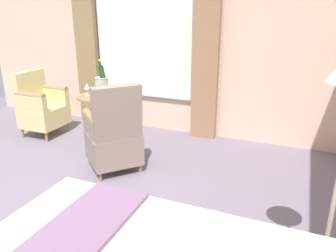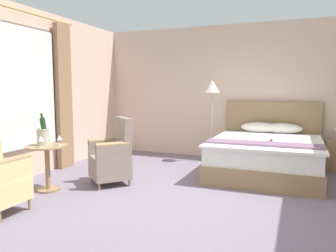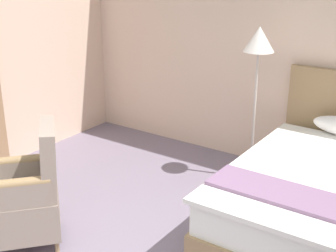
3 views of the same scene
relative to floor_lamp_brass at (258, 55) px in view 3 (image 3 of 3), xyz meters
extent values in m
cube|color=beige|center=(0.30, 0.54, 0.03)|extent=(5.81, 0.12, 2.83)
cube|color=slate|center=(1.14, -1.28, -0.75)|extent=(1.76, 0.39, 0.03)
cylinder|color=#BBAEA6|center=(0.00, 0.00, -1.37)|extent=(0.28, 0.28, 0.03)
cylinder|color=#BBAEA6|center=(0.00, 0.00, -0.66)|extent=(0.03, 0.03, 1.38)
cone|color=silver|center=(0.00, 0.00, 0.16)|extent=(0.31, 0.31, 0.25)
cylinder|color=#94754E|center=(-1.39, -2.21, -1.33)|extent=(0.04, 0.04, 0.10)
cylinder|color=#94754E|center=(-1.08, -1.86, -1.33)|extent=(0.04, 0.04, 0.10)
cylinder|color=#94754E|center=(-0.73, -2.17, -1.33)|extent=(0.04, 0.04, 0.10)
cube|color=gray|center=(-1.06, -2.19, -1.11)|extent=(0.77, 0.77, 0.35)
cube|color=gray|center=(-0.91, -2.02, -0.64)|extent=(0.49, 0.46, 0.60)
cube|color=gray|center=(-1.24, -2.06, -0.83)|extent=(0.40, 0.44, 0.21)
cylinder|color=#94754E|center=(-1.24, -2.06, -0.72)|extent=(0.40, 0.44, 0.09)
cube|color=gray|center=(-0.91, -2.35, -0.83)|extent=(0.40, 0.44, 0.21)
cylinder|color=#94754E|center=(-0.91, -2.35, -0.72)|extent=(0.40, 0.44, 0.09)
camera|label=1|loc=(1.92, -0.26, 0.39)|focal=35.00mm
camera|label=2|loc=(1.63, -6.49, 0.09)|focal=35.00mm
camera|label=3|loc=(1.90, -4.37, 0.95)|focal=50.00mm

